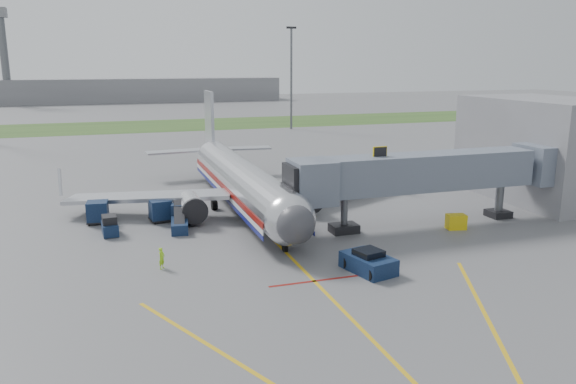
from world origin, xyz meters
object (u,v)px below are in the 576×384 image
object	(u,v)px
belt_loader	(180,224)
airliner	(242,181)
pushback_tug	(368,262)
ramp_worker	(162,258)
baggage_tug	(110,226)

from	to	relation	value
belt_loader	airliner	bearing A→B (deg)	39.45
pushback_tug	belt_loader	world-z (taller)	belt_loader
airliner	ramp_worker	world-z (taller)	airliner
airliner	ramp_worker	distance (m)	16.68
airliner	pushback_tug	xyz separation A→B (m)	(4.00, -18.75, -2.02)
airliner	baggage_tug	size ratio (longest dim) A/B	15.24
pushback_tug	baggage_tug	xyz separation A→B (m)	(-16.04, 13.80, 0.07)
pushback_tug	belt_loader	xyz separation A→B (m)	(-10.58, 13.33, -0.13)
pushback_tug	baggage_tug	distance (m)	21.16
ramp_worker	belt_loader	bearing A→B (deg)	23.34
airliner	baggage_tug	bearing A→B (deg)	-157.67
ramp_worker	pushback_tug	bearing A→B (deg)	-71.84
airliner	pushback_tug	world-z (taller)	airliner
baggage_tug	ramp_worker	distance (m)	9.57
airliner	ramp_worker	xyz separation A→B (m)	(-8.89, -13.98, -1.91)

